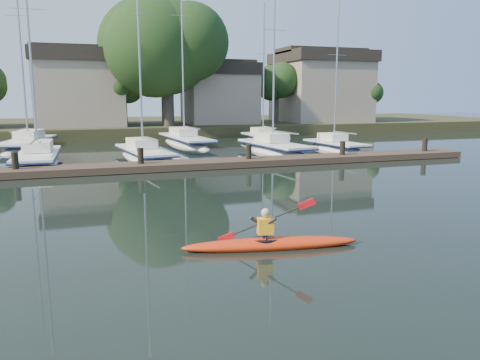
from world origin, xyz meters
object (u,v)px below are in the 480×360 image
object	(u,v)px
sailboat_2	(144,161)
sailboat_5	(28,151)
dock	(197,164)
sailboat_1	(39,167)
sailboat_4	(335,153)
kayak	(270,241)
sailboat_7	(264,144)
sailboat_3	(274,155)
sailboat_6	(185,147)

from	to	relation	value
sailboat_2	sailboat_5	size ratio (longest dim) A/B	0.91
dock	sailboat_1	distance (m)	9.50
dock	sailboat_4	xyz separation A→B (m)	(11.53, 5.28, -0.40)
kayak	sailboat_4	world-z (taller)	sailboat_4
dock	sailboat_7	bearing A→B (deg)	55.12
sailboat_5	sailboat_2	bearing A→B (deg)	-37.04
sailboat_4	sailboat_5	bearing A→B (deg)	152.86
sailboat_4	sailboat_1	bearing A→B (deg)	176.26
sailboat_2	sailboat_3	xyz separation A→B (m)	(9.00, 0.33, -0.02)
dock	sailboat_7	distance (m)	15.35
sailboat_2	sailboat_5	xyz separation A→B (m)	(-7.64, 8.57, -0.02)
kayak	dock	size ratio (longest dim) A/B	0.14
kayak	sailboat_4	size ratio (longest dim) A/B	0.40
sailboat_6	sailboat_3	bearing A→B (deg)	-62.77
sailboat_1	sailboat_4	bearing A→B (deg)	2.81
sailboat_2	sailboat_3	bearing A→B (deg)	-6.40
kayak	sailboat_7	bearing A→B (deg)	78.77
sailboat_3	sailboat_5	world-z (taller)	sailboat_5
sailboat_4	sailboat_7	distance (m)	7.81
sailboat_3	sailboat_4	xyz separation A→B (m)	(4.78, 0.02, 0.02)
dock	sailboat_2	distance (m)	5.44
kayak	sailboat_7	xyz separation A→B (m)	(10.05, 26.56, -0.37)
dock	sailboat_5	distance (m)	16.74
sailboat_3	sailboat_7	size ratio (longest dim) A/B	1.12
sailboat_3	sailboat_2	bearing A→B (deg)	174.85
sailboat_1	sailboat_2	world-z (taller)	sailboat_2
sailboat_5	sailboat_3	bearing A→B (deg)	-15.10
sailboat_2	sailboat_6	size ratio (longest dim) A/B	0.87
kayak	dock	distance (m)	14.03
sailboat_5	sailboat_6	bearing A→B (deg)	7.30
kayak	sailboat_5	xyz separation A→B (m)	(-8.62, 27.46, -0.39)
sailboat_2	sailboat_4	world-z (taller)	sailboat_2
sailboat_1	sailboat_7	bearing A→B (deg)	25.79
sailboat_7	sailboat_1	bearing A→B (deg)	-155.03
sailboat_1	sailboat_2	distance (m)	6.15
kayak	sailboat_6	xyz separation A→B (m)	(3.24, 26.65, -0.38)
kayak	sailboat_1	distance (m)	19.73
dock	sailboat_7	world-z (taller)	sailboat_7
sailboat_4	sailboat_5	size ratio (longest dim) A/B	0.71
sailboat_3	sailboat_1	bearing A→B (deg)	175.87
sailboat_2	sailboat_5	distance (m)	11.48
sailboat_1	sailboat_5	bearing A→B (deg)	99.85
sailboat_3	sailboat_5	size ratio (longest dim) A/B	0.87
sailboat_3	sailboat_6	bearing A→B (deg)	115.49
sailboat_2	sailboat_7	bearing A→B (deg)	26.26
kayak	sailboat_7	distance (m)	28.40
sailboat_2	sailboat_3	size ratio (longest dim) A/B	1.05
sailboat_3	kayak	bearing A→B (deg)	-119.89
kayak	sailboat_6	bearing A→B (deg)	92.56
sailboat_4	sailboat_7	bearing A→B (deg)	104.46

